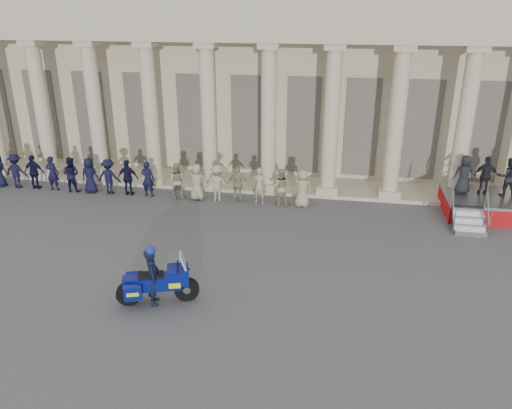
# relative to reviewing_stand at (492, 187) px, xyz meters

# --- Properties ---
(ground) EXTENTS (90.00, 90.00, 0.00)m
(ground) POSITION_rel_reviewing_stand_xyz_m (-10.24, -6.97, -1.12)
(ground) COLOR #47474A
(ground) RESTS_ON ground
(building) EXTENTS (40.00, 12.50, 9.00)m
(building) POSITION_rel_reviewing_stand_xyz_m (-10.24, 7.77, 3.40)
(building) COLOR tan
(building) RESTS_ON ground
(officer_rank) EXTENTS (17.19, 0.59, 1.56)m
(officer_rank) POSITION_rel_reviewing_stand_xyz_m (-15.44, -0.47, -0.35)
(officer_rank) COLOR black
(officer_rank) RESTS_ON ground
(reviewing_stand) EXTENTS (3.71, 3.69, 2.27)m
(reviewing_stand) POSITION_rel_reviewing_stand_xyz_m (0.00, 0.00, 0.00)
(reviewing_stand) COLOR gray
(reviewing_stand) RESTS_ON ground
(motorcycle) EXTENTS (2.19, 1.24, 1.46)m
(motorcycle) POSITION_rel_reviewing_stand_xyz_m (-10.54, -8.26, -0.50)
(motorcycle) COLOR black
(motorcycle) RESTS_ON ground
(rider) EXTENTS (0.57, 0.70, 1.76)m
(rider) POSITION_rel_reviewing_stand_xyz_m (-10.66, -8.30, -0.25)
(rider) COLOR black
(rider) RESTS_ON ground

